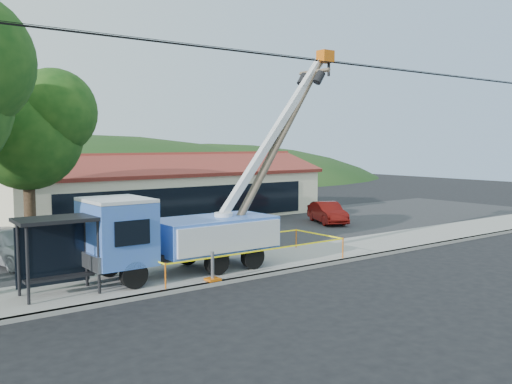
{
  "coord_description": "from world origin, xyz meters",
  "views": [
    {
      "loc": [
        -14.85,
        -15.64,
        5.39
      ],
      "look_at": [
        0.78,
        5.0,
        3.12
      ],
      "focal_mm": 40.0,
      "sensor_mm": 36.0,
      "label": 1
    }
  ],
  "objects_px": {
    "leaning_pole": "(277,146)",
    "utility_truck": "(178,231)",
    "car_silver": "(11,266)",
    "bus_shelter": "(57,238)",
    "car_white": "(35,261)",
    "car_red": "(327,224)"
  },
  "relations": [
    {
      "from": "leaning_pole",
      "to": "utility_truck",
      "type": "bearing_deg",
      "value": -179.97
    },
    {
      "from": "car_silver",
      "to": "utility_truck",
      "type": "bearing_deg",
      "value": -68.26
    },
    {
      "from": "bus_shelter",
      "to": "car_white",
      "type": "relative_size",
      "value": 0.59
    },
    {
      "from": "car_silver",
      "to": "car_red",
      "type": "xyz_separation_m",
      "value": [
        19.93,
        0.8,
        0.0
      ]
    },
    {
      "from": "car_silver",
      "to": "car_white",
      "type": "height_order",
      "value": "car_silver"
    },
    {
      "from": "utility_truck",
      "to": "bus_shelter",
      "type": "bearing_deg",
      "value": -177.91
    },
    {
      "from": "car_white",
      "to": "bus_shelter",
      "type": "bearing_deg",
      "value": 174.2
    },
    {
      "from": "leaning_pole",
      "to": "car_white",
      "type": "height_order",
      "value": "leaning_pole"
    },
    {
      "from": "leaning_pole",
      "to": "car_red",
      "type": "height_order",
      "value": "leaning_pole"
    },
    {
      "from": "car_white",
      "to": "utility_truck",
      "type": "bearing_deg",
      "value": -146.85
    },
    {
      "from": "utility_truck",
      "to": "bus_shelter",
      "type": "relative_size",
      "value": 4.23
    },
    {
      "from": "leaning_pole",
      "to": "car_silver",
      "type": "height_order",
      "value": "leaning_pole"
    },
    {
      "from": "car_red",
      "to": "car_silver",
      "type": "bearing_deg",
      "value": -153.91
    },
    {
      "from": "bus_shelter",
      "to": "car_white",
      "type": "bearing_deg",
      "value": 82.26
    },
    {
      "from": "bus_shelter",
      "to": "car_red",
      "type": "bearing_deg",
      "value": 21.7
    },
    {
      "from": "leaning_pole",
      "to": "car_red",
      "type": "bearing_deg",
      "value": 34.79
    },
    {
      "from": "bus_shelter",
      "to": "car_silver",
      "type": "distance_m",
      "value": 6.68
    },
    {
      "from": "car_silver",
      "to": "car_white",
      "type": "relative_size",
      "value": 1.02
    },
    {
      "from": "bus_shelter",
      "to": "car_silver",
      "type": "xyz_separation_m",
      "value": [
        -0.01,
        6.34,
        -2.12
      ]
    },
    {
      "from": "car_silver",
      "to": "car_white",
      "type": "bearing_deg",
      "value": 4.27
    },
    {
      "from": "utility_truck",
      "to": "car_red",
      "type": "xyz_separation_m",
      "value": [
        15.06,
        6.96,
        -1.87
      ]
    },
    {
      "from": "leaning_pole",
      "to": "bus_shelter",
      "type": "relative_size",
      "value": 3.33
    }
  ]
}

